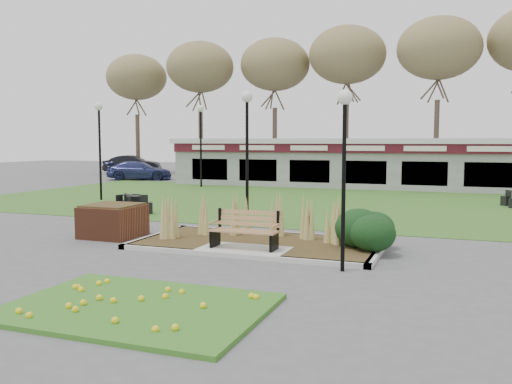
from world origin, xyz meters
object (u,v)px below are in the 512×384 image
(brick_planter, at_px, (113,220))
(car_blue, at_px, (139,171))
(bistro_set_b, at_px, (134,208))
(lamp_post_far_left, at_px, (201,128))
(car_black, at_px, (132,165))
(park_bench, at_px, (245,229))
(car_silver, at_px, (210,166))
(lamp_post_near_right, at_px, (344,140))
(food_pavilion, at_px, (369,163))
(lamp_post_mid_right, at_px, (247,129))
(bistro_set_a, at_px, (127,206))
(lamp_post_mid_left, at_px, (99,129))

(brick_planter, bearing_deg, car_blue, 120.68)
(bistro_set_b, distance_m, car_blue, 18.62)
(lamp_post_far_left, xyz_separation_m, car_black, (-11.33, 10.00, -2.77))
(park_bench, xyz_separation_m, bistro_set_b, (-6.43, 4.95, -0.34))
(brick_planter, relative_size, car_black, 0.32)
(lamp_post_far_left, height_order, car_silver, lamp_post_far_left)
(brick_planter, bearing_deg, car_silver, 109.50)
(bistro_set_b, bearing_deg, lamp_post_near_right, -33.48)
(brick_planter, bearing_deg, park_bench, -9.69)
(car_black, bearing_deg, lamp_post_far_left, -150.95)
(lamp_post_far_left, bearing_deg, lamp_post_near_right, -55.85)
(park_bench, distance_m, brick_planter, 4.47)
(park_bench, bearing_deg, car_blue, 128.09)
(food_pavilion, height_order, lamp_post_mid_right, lamp_post_mid_right)
(food_pavilion, relative_size, bistro_set_a, 19.33)
(bistro_set_b, relative_size, car_black, 0.27)
(lamp_post_mid_left, bearing_deg, car_silver, 99.25)
(lamp_post_mid_left, distance_m, lamp_post_mid_right, 10.59)
(lamp_post_mid_left, relative_size, bistro_set_a, 3.55)
(lamp_post_mid_right, xyz_separation_m, bistro_set_b, (-5.06, 1.31, -2.89))
(food_pavilion, relative_size, lamp_post_mid_left, 5.44)
(brick_planter, relative_size, food_pavilion, 0.06)
(brick_planter, height_order, bistro_set_a, brick_planter)
(lamp_post_near_right, distance_m, bistro_set_b, 11.16)
(bistro_set_b, xyz_separation_m, car_blue, (-9.83, 15.81, 0.40))
(bistro_set_a, xyz_separation_m, car_silver, (-6.63, 21.44, 0.53))
(car_black, bearing_deg, lamp_post_near_right, -159.42)
(brick_planter, height_order, car_silver, car_silver)
(lamp_post_far_left, distance_m, car_blue, 8.42)
(lamp_post_mid_left, height_order, bistro_set_b, lamp_post_mid_left)
(food_pavilion, xyz_separation_m, lamp_post_mid_left, (-10.67, -11.00, 1.82))
(brick_planter, distance_m, food_pavilion, 19.49)
(brick_planter, xyz_separation_m, lamp_post_near_right, (7.03, -1.80, 2.31))
(lamp_post_mid_right, height_order, car_black, lamp_post_mid_right)
(lamp_post_mid_right, height_order, car_silver, lamp_post_mid_right)
(lamp_post_mid_left, distance_m, car_silver, 18.45)
(food_pavilion, height_order, lamp_post_mid_left, lamp_post_mid_left)
(brick_planter, relative_size, bistro_set_a, 1.18)
(lamp_post_near_right, distance_m, lamp_post_far_left, 21.52)
(bistro_set_b, height_order, car_blue, car_blue)
(lamp_post_far_left, relative_size, bistro_set_b, 3.80)
(lamp_post_far_left, bearing_deg, car_silver, 112.61)
(park_bench, relative_size, lamp_post_mid_right, 0.39)
(lamp_post_mid_right, bearing_deg, brick_planter, -136.35)
(lamp_post_mid_left, bearing_deg, car_black, 119.25)
(bistro_set_a, bearing_deg, car_silver, 107.19)
(lamp_post_far_left, relative_size, car_blue, 1.08)
(brick_planter, relative_size, lamp_post_far_left, 0.31)
(brick_planter, height_order, lamp_post_far_left, lamp_post_far_left)
(lamp_post_mid_right, relative_size, lamp_post_far_left, 0.89)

